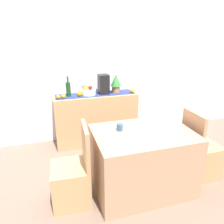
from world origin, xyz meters
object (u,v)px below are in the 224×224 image
Objects in this scene: chair_near_window at (72,181)px; chair_by_corner at (199,157)px; fruit_bowl at (89,92)px; sideboard_console at (96,118)px; dining_table at (142,160)px; coffee_maker at (104,84)px; coffee_cup at (120,127)px; potted_plant at (116,82)px; open_book at (138,135)px; wine_bottle at (68,89)px.

chair_by_corner is at bearing 0.02° from chair_near_window.
sideboard_console is at bearing 0.00° from fruit_bowl.
dining_table is 0.82m from chair_by_corner.
coffee_cup is at bearing -95.69° from coffee_maker.
fruit_bowl is 0.76× the size of potted_plant.
coffee_maker is at bearing 180.00° from potted_plant.
fruit_bowl reaches higher than open_book.
coffee_maker reaches higher than fruit_bowl.
dining_table is at bearing -74.08° from fruit_bowl.
potted_plant is (0.46, -0.00, 0.13)m from fruit_bowl.
fruit_bowl is 1.87m from chair_by_corner.
coffee_maker reaches higher than chair_by_corner.
coffee_maker is at bearing 61.95° from chair_near_window.
fruit_bowl is 1.20m from coffee_cup.
dining_table is at bearing -78.61° from sideboard_console.
wine_bottle is 1.14× the size of open_book.
coffee_maker is at bearing 0.00° from sideboard_console.
coffee_maker is 0.35× the size of chair_near_window.
chair_by_corner is at bearing -47.63° from fruit_bowl.
potted_plant is 1.25m from coffee_cup.
open_book is (-0.09, -0.07, 0.38)m from dining_table.
wine_bottle is 1.01× the size of coffee_maker.
sideboard_console reaches higher than dining_table.
chair_by_corner is at bearing -6.30° from coffee_cup.
fruit_bowl is 0.74× the size of wine_bottle.
sideboard_console is 1.50× the size of chair_by_corner.
chair_near_window reaches higher than open_book.
fruit_bowl is at bearing 96.30° from coffee_cup.
potted_plant is 0.35× the size of chair_by_corner.
fruit_bowl is at bearing 132.37° from chair_by_corner.
coffee_maker is at bearing 0.00° from wine_bottle.
fruit_bowl is 0.27m from coffee_maker.
open_book is at bearing -50.67° from coffee_cup.
sideboard_console is 0.69m from wine_bottle.
wine_bottle is at bearing 131.18° from open_book.
chair_near_window is (-0.45, -1.30, -0.63)m from fruit_bowl.
wine_bottle is at bearing -180.00° from sideboard_console.
sideboard_console is 4.33× the size of potted_plant.
wine_bottle is 1.51m from open_book.
fruit_bowl is at bearing 180.00° from coffee_maker.
chair_near_window is at bearing -167.55° from open_book.
open_book is at bearing -78.38° from fruit_bowl.
open_book is at bearing -66.48° from wine_bottle.
dining_table is (0.37, -1.30, -0.52)m from fruit_bowl.
coffee_maker is 3.89× the size of coffee_cup.
sideboard_console is at bearing 101.39° from dining_table.
coffee_maker reaches higher than sideboard_console.
sideboard_console is 1.42m from open_book.
wine_bottle is 0.35× the size of chair_near_window.
sideboard_console is at bearing 66.95° from chair_near_window.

